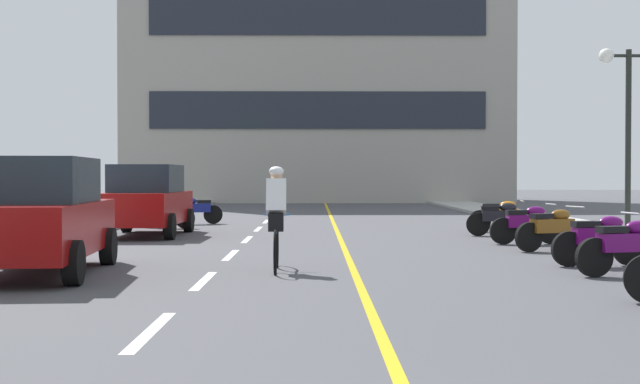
% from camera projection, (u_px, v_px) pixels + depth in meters
% --- Properties ---
extents(ground_plane, '(140.00, 140.00, 0.00)m').
position_uv_depth(ground_plane, '(328.00, 231.00, 23.30)').
color(ground_plane, '#47474C').
extents(curb_left, '(2.40, 72.00, 0.12)m').
position_uv_depth(curb_left, '(96.00, 223.00, 26.24)').
color(curb_left, '#A8A8A3').
rests_on(curb_left, ground).
extents(curb_right, '(2.40, 72.00, 0.12)m').
position_uv_depth(curb_right, '(556.00, 223.00, 26.35)').
color(curb_right, '#A8A8A3').
rests_on(curb_right, ground).
extents(lane_dash_1, '(0.14, 2.20, 0.01)m').
position_uv_depth(lane_dash_1, '(151.00, 331.00, 8.28)').
color(lane_dash_1, silver).
rests_on(lane_dash_1, ground).
extents(lane_dash_2, '(0.14, 2.20, 0.01)m').
position_uv_depth(lane_dash_2, '(204.00, 281.00, 12.28)').
color(lane_dash_2, silver).
rests_on(lane_dash_2, ground).
extents(lane_dash_3, '(0.14, 2.20, 0.01)m').
position_uv_depth(lane_dash_3, '(231.00, 255.00, 16.28)').
color(lane_dash_3, silver).
rests_on(lane_dash_3, ground).
extents(lane_dash_4, '(0.14, 2.20, 0.01)m').
position_uv_depth(lane_dash_4, '(247.00, 239.00, 20.28)').
color(lane_dash_4, silver).
rests_on(lane_dash_4, ground).
extents(lane_dash_5, '(0.14, 2.20, 0.01)m').
position_uv_depth(lane_dash_5, '(258.00, 229.00, 24.28)').
color(lane_dash_5, silver).
rests_on(lane_dash_5, ground).
extents(lane_dash_6, '(0.14, 2.20, 0.01)m').
position_uv_depth(lane_dash_6, '(266.00, 222.00, 28.28)').
color(lane_dash_6, silver).
rests_on(lane_dash_6, ground).
extents(lane_dash_7, '(0.14, 2.20, 0.01)m').
position_uv_depth(lane_dash_7, '(272.00, 216.00, 32.28)').
color(lane_dash_7, silver).
rests_on(lane_dash_7, ground).
extents(lane_dash_8, '(0.14, 2.20, 0.01)m').
position_uv_depth(lane_dash_8, '(277.00, 212.00, 36.28)').
color(lane_dash_8, silver).
rests_on(lane_dash_8, ground).
extents(lane_dash_9, '(0.14, 2.20, 0.01)m').
position_uv_depth(lane_dash_9, '(280.00, 208.00, 40.28)').
color(lane_dash_9, silver).
rests_on(lane_dash_9, ground).
extents(lane_dash_10, '(0.14, 2.20, 0.01)m').
position_uv_depth(lane_dash_10, '(283.00, 205.00, 44.28)').
color(lane_dash_10, silver).
rests_on(lane_dash_10, ground).
extents(lane_dash_11, '(0.14, 2.20, 0.01)m').
position_uv_depth(lane_dash_11, '(286.00, 203.00, 48.28)').
color(lane_dash_11, silver).
rests_on(lane_dash_11, ground).
extents(centre_line_yellow, '(0.12, 66.00, 0.01)m').
position_uv_depth(centre_line_yellow, '(334.00, 225.00, 26.30)').
color(centre_line_yellow, gold).
rests_on(centre_line_yellow, ground).
extents(office_building, '(22.44, 10.10, 17.43)m').
position_uv_depth(office_building, '(317.00, 60.00, 52.11)').
color(office_building, '#9E998E').
rests_on(office_building, ground).
extents(street_lamp_mid, '(1.46, 0.36, 4.53)m').
position_uv_depth(street_lamp_mid, '(628.00, 96.00, 20.59)').
color(street_lamp_mid, black).
rests_on(street_lamp_mid, curb_right).
extents(parked_car_near, '(2.16, 4.31, 1.82)m').
position_uv_depth(parked_car_near, '(37.00, 216.00, 13.04)').
color(parked_car_near, black).
rests_on(parked_car_near, ground).
extents(parked_car_mid, '(1.97, 4.22, 1.82)m').
position_uv_depth(parked_car_mid, '(147.00, 200.00, 21.58)').
color(parked_car_mid, black).
rests_on(parked_car_mid, ground).
extents(motorcycle_3, '(1.68, 0.65, 0.92)m').
position_uv_depth(motorcycle_3, '(627.00, 245.00, 12.84)').
color(motorcycle_3, black).
rests_on(motorcycle_3, ground).
extents(motorcycle_4, '(1.70, 0.60, 0.92)m').
position_uv_depth(motorcycle_4, '(600.00, 238.00, 14.26)').
color(motorcycle_4, black).
rests_on(motorcycle_4, ground).
extents(motorcycle_5, '(1.64, 0.79, 0.92)m').
position_uv_depth(motorcycle_5, '(553.00, 228.00, 17.12)').
color(motorcycle_5, black).
rests_on(motorcycle_5, ground).
extents(motorcycle_6, '(1.70, 0.60, 0.92)m').
position_uv_depth(motorcycle_6, '(528.00, 223.00, 18.87)').
color(motorcycle_6, black).
rests_on(motorcycle_6, ground).
extents(motorcycle_7, '(1.70, 0.60, 0.92)m').
position_uv_depth(motorcycle_7, '(501.00, 218.00, 21.41)').
color(motorcycle_7, black).
rests_on(motorcycle_7, ground).
extents(motorcycle_8, '(1.67, 0.71, 0.92)m').
position_uv_depth(motorcycle_8, '(501.00, 215.00, 22.89)').
color(motorcycle_8, black).
rests_on(motorcycle_8, ground).
extents(motorcycle_9, '(1.66, 0.75, 0.92)m').
position_uv_depth(motorcycle_9, '(167.00, 212.00, 24.71)').
color(motorcycle_9, black).
rests_on(motorcycle_9, ground).
extents(motorcycle_10, '(1.66, 0.74, 0.92)m').
position_uv_depth(motorcycle_10, '(195.00, 209.00, 26.75)').
color(motorcycle_10, black).
rests_on(motorcycle_10, ground).
extents(cyclist_rider, '(0.42, 1.77, 1.71)m').
position_uv_depth(cyclist_rider, '(276.00, 216.00, 13.60)').
color(cyclist_rider, black).
rests_on(cyclist_rider, ground).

